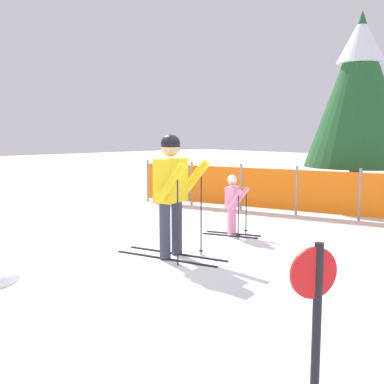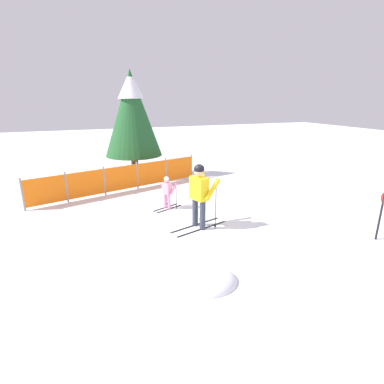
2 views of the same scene
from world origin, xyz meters
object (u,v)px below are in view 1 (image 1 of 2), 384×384
at_px(safety_fence, 268,189).
at_px(conifer_far, 360,87).
at_px(skier_child, 233,200).
at_px(skier_adult, 172,185).
at_px(trail_marker, 315,331).

relative_size(safety_fence, conifer_far, 1.41).
bearing_deg(skier_child, skier_adult, -100.85).
bearing_deg(safety_fence, skier_child, -65.40).
bearing_deg(trail_marker, conifer_far, 117.00).
bearing_deg(skier_adult, trail_marker, -47.89).
xyz_separation_m(safety_fence, conifer_far, (0.96, 2.24, 2.35)).
distance_m(safety_fence, trail_marker, 8.56).
bearing_deg(safety_fence, skier_adult, -70.23).
bearing_deg(skier_child, trail_marker, -67.27).
xyz_separation_m(skier_adult, safety_fence, (-1.51, 4.20, -0.54)).
distance_m(skier_adult, conifer_far, 6.71).
relative_size(skier_child, conifer_far, 0.23).
height_order(skier_adult, skier_child, skier_adult).
relative_size(skier_adult, skier_child, 1.66).
relative_size(conifer_far, trail_marker, 3.65).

